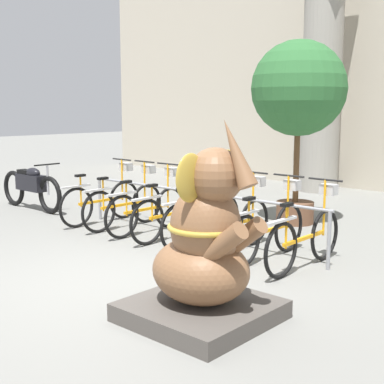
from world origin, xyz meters
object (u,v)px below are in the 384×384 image
Objects in this scene: bicycle_1 at (125,203)px; bicycle_5 at (234,223)px; bicycle_4 at (204,217)px; motorcycle at (31,186)px; elephant_statue at (205,254)px; potted_tree at (299,93)px; bicycle_6 at (269,229)px; bicycle_7 at (306,236)px; bicycle_3 at (174,212)px; bicycle_0 at (103,199)px; bicycle_2 at (148,207)px.

bicycle_1 is 1.00× the size of bicycle_5.
bicycle_4 reaches higher than motorcycle.
bicycle_4 is at bearing 130.97° from elephant_statue.
bicycle_4 is 0.58m from bicycle_5.
potted_tree is (-0.35, 2.21, 1.83)m from bicycle_5.
bicycle_6 is 5.48m from motorcycle.
bicycle_7 is 6.05m from motorcycle.
elephant_statue is (1.89, -2.18, 0.24)m from bicycle_4.
bicycle_6 is (1.73, 0.03, 0.00)m from bicycle_3.
bicycle_7 is at bearing -1.51° from bicycle_4.
potted_tree is (-1.67, 4.36, 1.59)m from elephant_statue.
bicycle_0 is 0.86× the size of motorcycle.
bicycle_6 is 1.00× the size of bicycle_7.
bicycle_3 is at bearing 179.78° from bicycle_7.
bicycle_3 is 2.31m from bicycle_7.
bicycle_2 is 1.15m from bicycle_4.
bicycle_5 is 2.89m from potted_tree.
bicycle_7 reaches higher than motorcycle.
bicycle_2 is 1.00× the size of bicycle_3.
bicycle_3 is 2.99m from potted_tree.
bicycle_1 is 1.15m from bicycle_3.
bicycle_2 is 1.00× the size of bicycle_4.
bicycle_0 and bicycle_7 have the same top height.
elephant_statue is (4.20, -2.13, 0.24)m from bicycle_0.
bicycle_1 and bicycle_7 have the same top height.
potted_tree reaches higher than bicycle_6.
bicycle_3 is 1.00× the size of bicycle_7.
bicycle_0 is 0.89× the size of elephant_statue.
elephant_statue is 4.93m from potted_tree.
motorcycle is (-4.90, -0.21, 0.05)m from bicycle_5.
bicycle_0 is 1.00× the size of bicycle_2.
bicycle_1 is 1.73m from bicycle_4.
bicycle_1 is at bearing 179.39° from bicycle_3.
bicycle_1 and bicycle_5 have the same top height.
elephant_statue reaches higher than motorcycle.
bicycle_3 is at bearing 139.07° from elephant_statue.
bicycle_7 is (4.04, -0.00, 0.00)m from bicycle_0.
bicycle_0 and bicycle_6 have the same top height.
elephant_statue is at bearing -30.72° from bicycle_1.
elephant_statue is at bearing -85.72° from bicycle_7.
bicycle_3 and bicycle_6 have the same top height.
elephant_statue reaches higher than bicycle_5.
bicycle_0 is 1.73m from bicycle_3.
bicycle_6 is (1.15, -0.01, 0.00)m from bicycle_4.
bicycle_4 is (1.15, 0.03, 0.00)m from bicycle_2.
bicycle_1 is (0.58, 0.02, 0.00)m from bicycle_0.
bicycle_5 is 0.89× the size of elephant_statue.
elephant_statue is 6.51m from motorcycle.
bicycle_2 is at bearing 179.74° from bicycle_7.
elephant_statue is at bearing -71.26° from bicycle_6.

